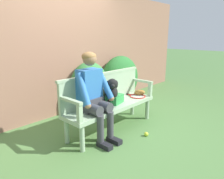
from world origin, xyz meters
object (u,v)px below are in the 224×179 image
(tennis_ball, at_px, (146,134))
(baseball_glove, at_px, (140,92))
(sports_bag, at_px, (115,99))
(person_seated, at_px, (93,93))
(tennis_racket, at_px, (136,96))
(dog_on_bench, at_px, (111,91))
(garden_bench, at_px, (112,108))

(tennis_ball, bearing_deg, baseball_glove, 43.43)
(tennis_ball, bearing_deg, sports_bag, 99.24)
(person_seated, relative_size, tennis_racket, 2.26)
(dog_on_bench, height_order, tennis_racket, dog_on_bench)
(dog_on_bench, bearing_deg, person_seated, -177.75)
(garden_bench, distance_m, tennis_ball, 0.69)
(person_seated, relative_size, tennis_ball, 19.81)
(sports_bag, bearing_deg, tennis_racket, -3.20)
(tennis_racket, bearing_deg, baseball_glove, 7.25)
(baseball_glove, relative_size, sports_bag, 0.79)
(dog_on_bench, relative_size, sports_bag, 1.60)
(person_seated, distance_m, baseball_glove, 1.21)
(person_seated, bearing_deg, dog_on_bench, 2.25)
(sports_bag, bearing_deg, tennis_ball, -80.76)
(dog_on_bench, bearing_deg, tennis_ball, -72.70)
(dog_on_bench, relative_size, baseball_glove, 2.03)
(person_seated, distance_m, dog_on_bench, 0.42)
(dog_on_bench, height_order, baseball_glove, dog_on_bench)
(dog_on_bench, xyz_separation_m, tennis_ball, (0.18, -0.58, -0.63))
(sports_bag, bearing_deg, dog_on_bench, -178.45)
(sports_bag, distance_m, tennis_ball, 0.75)
(garden_bench, height_order, tennis_ball, garden_bench)
(tennis_racket, bearing_deg, dog_on_bench, 177.44)
(dog_on_bench, bearing_deg, garden_bench, -70.75)
(dog_on_bench, distance_m, sports_bag, 0.18)
(garden_bench, height_order, baseball_glove, baseball_glove)
(baseball_glove, distance_m, tennis_ball, 0.94)
(garden_bench, distance_m, tennis_racket, 0.64)
(tennis_racket, height_order, tennis_ball, tennis_racket)
(garden_bench, xyz_separation_m, tennis_racket, (0.63, -0.02, 0.07))
(dog_on_bench, distance_m, tennis_ball, 0.87)
(dog_on_bench, distance_m, tennis_racket, 0.67)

